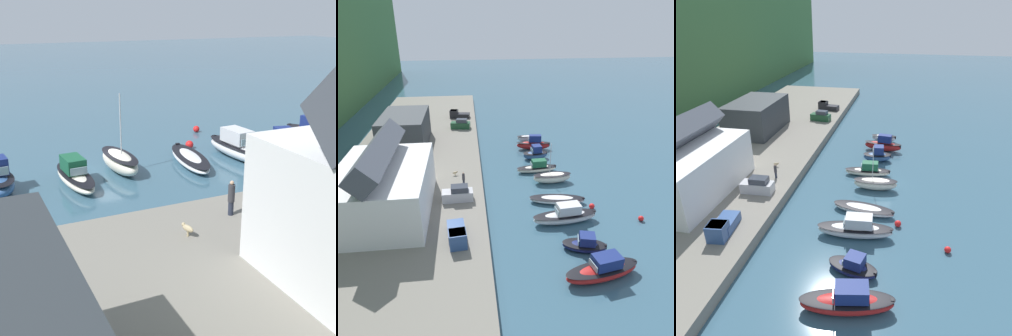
{
  "view_description": "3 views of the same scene",
  "coord_description": "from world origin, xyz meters",
  "views": [
    {
      "loc": [
        11.41,
        36.47,
        12.93
      ],
      "look_at": [
        -1.41,
        8.79,
        2.55
      ],
      "focal_mm": 50.0,
      "sensor_mm": 36.0,
      "label": 1
    },
    {
      "loc": [
        -46.32,
        13.98,
        24.63
      ],
      "look_at": [
        0.36,
        8.43,
        2.55
      ],
      "focal_mm": 35.0,
      "sensor_mm": 36.0,
      "label": 2
    },
    {
      "loc": [
        -41.42,
        -2.46,
        23.15
      ],
      "look_at": [
        1.73,
        6.06,
        1.8
      ],
      "focal_mm": 35.0,
      "sensor_mm": 36.0,
      "label": 3
    }
  ],
  "objects": [
    {
      "name": "mooring_buoy_0",
      "position": [
        -12.59,
        -7.91,
        0.36
      ],
      "size": [
        0.71,
        0.71,
        0.71
      ],
      "color": "red",
      "rests_on": "ground_plane"
    },
    {
      "name": "moored_boat_2",
      "position": [
        -11.65,
        2.07,
        0.96
      ],
      "size": [
        3.07,
        8.76,
        2.63
      ],
      "rotation": [
        0.0,
        0.0,
        0.08
      ],
      "color": "silver",
      "rests_on": "ground_plane"
    },
    {
      "name": "moored_boat_3",
      "position": [
        -6.74,
        1.86,
        0.49
      ],
      "size": [
        3.5,
        8.23,
        0.91
      ],
      "rotation": [
        0.0,
        0.0,
        -0.15
      ],
      "color": "white",
      "rests_on": "ground_plane"
    },
    {
      "name": "moored_boat_0",
      "position": [
        -21.79,
        1.08,
        0.97
      ],
      "size": [
        3.86,
        8.49,
        2.64
      ],
      "rotation": [
        0.0,
        0.0,
        0.18
      ],
      "color": "red",
      "rests_on": "ground_plane"
    },
    {
      "name": "parked_car_1",
      "position": [
        -6.79,
        15.91,
        2.34
      ],
      "size": [
        1.92,
        4.25,
        2.16
      ],
      "rotation": [
        0.0,
        0.0,
        0.03
      ],
      "color": "#B7B7BC",
      "rests_on": "quay_promenade"
    },
    {
      "name": "moored_boat_1",
      "position": [
        -17.32,
        1.39,
        0.71
      ],
      "size": [
        3.43,
        5.45,
        2.03
      ],
      "rotation": [
        0.0,
        0.0,
        -0.25
      ],
      "color": "navy",
      "rests_on": "ground_plane"
    },
    {
      "name": "person_on_quay",
      "position": [
        -2.54,
        15.14,
        2.53
      ],
      "size": [
        0.4,
        0.4,
        2.14
      ],
      "color": "#232838",
      "rests_on": "quay_promenade"
    },
    {
      "name": "dog_on_quay",
      "position": [
        1.02,
        16.49,
        1.88
      ],
      "size": [
        0.49,
        0.88,
        0.68
      ],
      "rotation": [
        0.0,
        0.0,
        3.4
      ],
      "color": "tan",
      "rests_on": "quay_promenade"
    },
    {
      "name": "moored_boat_5",
      "position": [
        3.68,
        2.63,
        0.77
      ],
      "size": [
        2.48,
        7.13,
        2.18
      ],
      "rotation": [
        0.0,
        0.0,
        0.07
      ],
      "color": "white",
      "rests_on": "ground_plane"
    },
    {
      "name": "mooring_buoy_1",
      "position": [
        -8.95,
        -2.53,
        0.39
      ],
      "size": [
        0.78,
        0.78,
        0.78
      ],
      "color": "red",
      "rests_on": "ground_plane"
    },
    {
      "name": "quay_promenade",
      "position": [
        0.0,
        23.95,
        0.71
      ],
      "size": [
        115.85,
        23.29,
        1.43
      ],
      "color": "gray",
      "rests_on": "ground_plane"
    },
    {
      "name": "moored_boat_4",
      "position": [
        -0.52,
        1.07,
        0.88
      ],
      "size": [
        2.41,
        6.29,
        6.66
      ],
      "rotation": [
        0.0,
        0.0,
        0.05
      ],
      "color": "white",
      "rests_on": "ground_plane"
    },
    {
      "name": "ground_plane",
      "position": [
        0.0,
        0.0,
        0.0
      ],
      "size": [
        320.0,
        320.0,
        0.0
      ],
      "primitive_type": "plane",
      "color": "#385B70"
    }
  ]
}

